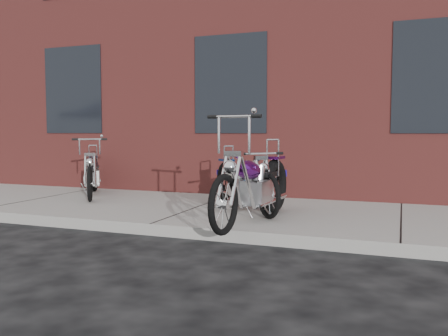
% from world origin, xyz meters
% --- Properties ---
extents(ground, '(120.00, 120.00, 0.00)m').
position_xyz_m(ground, '(0.00, 0.00, 0.00)').
color(ground, black).
rests_on(ground, ground).
extents(sidewalk, '(22.00, 3.00, 0.15)m').
position_xyz_m(sidewalk, '(0.00, 1.50, 0.07)').
color(sidewalk, gray).
rests_on(sidewalk, ground).
extents(building_brick, '(22.00, 10.00, 8.00)m').
position_xyz_m(building_brick, '(0.00, 8.00, 4.00)').
color(building_brick, maroon).
rests_on(building_brick, ground).
extents(chopper_purple, '(0.60, 2.45, 1.37)m').
position_xyz_m(chopper_purple, '(1.20, 0.62, 0.59)').
color(chopper_purple, black).
rests_on(chopper_purple, sidewalk).
extents(chopper_blue, '(1.53, 1.68, 0.94)m').
position_xyz_m(chopper_blue, '(0.77, 1.50, 0.54)').
color(chopper_blue, black).
rests_on(chopper_blue, sidewalk).
extents(chopper_third, '(1.24, 1.80, 1.07)m').
position_xyz_m(chopper_third, '(-2.35, 2.02, 0.53)').
color(chopper_third, black).
rests_on(chopper_third, sidewalk).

